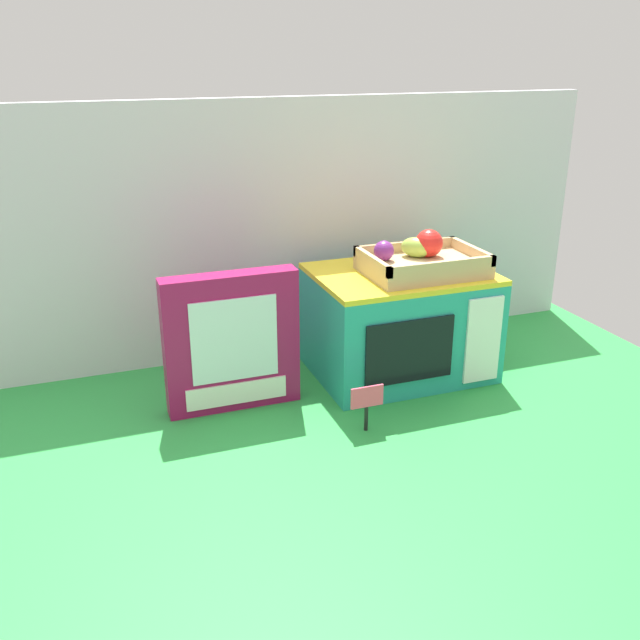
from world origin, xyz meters
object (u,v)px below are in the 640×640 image
Objects in this scene: food_groups_crate at (421,261)px; cookie_set_box at (232,342)px; price_sign at (367,401)px; toy_microwave at (399,322)px.

cookie_set_box is (-0.45, -0.02, -0.13)m from food_groups_crate.
food_groups_crate is at bearing 43.96° from price_sign.
toy_microwave is 0.31m from price_sign.
cookie_set_box is 3.02× the size of price_sign.
toy_microwave is at bearing 151.56° from food_groups_crate.
toy_microwave is 1.52× the size of food_groups_crate.
price_sign is (-0.19, -0.24, -0.06)m from toy_microwave.
food_groups_crate reaches higher than cookie_set_box.
cookie_set_box is at bearing 138.88° from price_sign.
food_groups_crate is 2.64× the size of price_sign.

